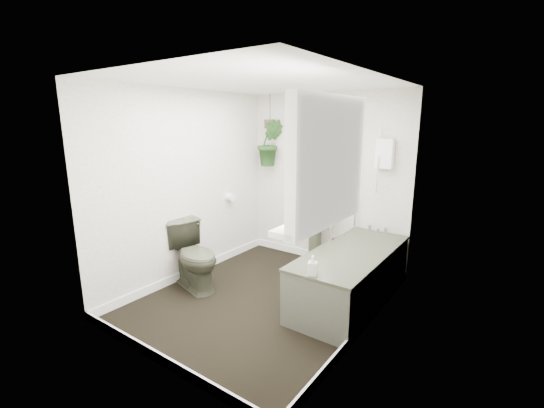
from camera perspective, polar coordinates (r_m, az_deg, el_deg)
The scene contains 22 objects.
floor at distance 4.19m, azimuth -1.23°, elevation -14.68°, with size 2.30×2.80×0.02m, color black.
ceiling at distance 3.73m, azimuth -1.41°, elevation 18.78°, with size 2.30×2.80×0.02m, color white.
wall_back at distance 4.97m, azimuth 8.46°, elevation 3.76°, with size 2.30×0.02×2.30m, color silver.
wall_front at distance 2.82m, azimuth -18.71°, elevation -3.77°, with size 2.30×0.02×2.30m, color silver.
wall_left at distance 4.57m, azimuth -13.07°, elevation 2.76°, with size 0.02×2.80×2.30m, color silver.
wall_right at distance 3.25m, azimuth 15.32°, elevation -1.40°, with size 0.02×2.80×2.30m, color silver.
skirting at distance 4.16m, azimuth -1.23°, elevation -13.94°, with size 2.30×2.80×0.10m, color white.
bathtub at distance 4.09m, azimuth 12.28°, elevation -10.99°, with size 0.72×1.72×0.58m, color #353829, non-canonical shape.
bath_screen at distance 4.38m, azimuth 11.48°, elevation 4.14°, with size 0.04×0.72×1.40m, color silver, non-canonical shape.
shower_box at distance 4.56m, azimuth 17.28°, elevation 7.57°, with size 0.20×0.10×0.35m, color white.
oval_mirror at distance 4.92m, azimuth 7.93°, elevation 7.78°, with size 0.46×0.03×0.62m, color beige.
wall_sconce at distance 5.11m, azimuth 3.84°, elevation 6.94°, with size 0.04×0.04×0.22m, color black.
toilet_roll_holder at distance 5.06m, azimuth -6.56°, elevation 1.08°, with size 0.11×0.11×0.11m, color white.
window_recess at distance 2.55m, azimuth 8.97°, elevation 6.52°, with size 0.08×1.00×0.90m, color white.
window_sill at distance 2.66m, azimuth 7.31°, elevation -2.38°, with size 0.18×1.00×0.04m, color white.
window_blinds at distance 2.57m, azimuth 8.07°, elevation 6.60°, with size 0.01×0.86×0.76m, color white.
toilet at distance 4.39m, azimuth -12.14°, elevation -7.87°, with size 0.44×0.77×0.78m, color #353829.
pedestal_sink at distance 4.99m, azimuth 6.80°, elevation -4.20°, with size 0.55×0.47×0.94m, color #353829, non-canonical shape.
sill_plant at distance 2.54m, azimuth 6.21°, elevation 0.02°, with size 0.21×0.18×0.23m, color black.
hanging_plant at distance 5.21m, azimuth -0.31°, elevation 9.55°, with size 0.36×0.29×0.65m, color black.
soap_bottle at distance 3.30m, azimuth 6.38°, elevation -9.54°, with size 0.08×0.08×0.18m, color black.
hanging_pot at distance 5.20m, azimuth -0.31°, elevation 12.47°, with size 0.16×0.16×0.12m, color #392F24.
Camera 1 is at (2.22, -2.97, 1.93)m, focal length 24.00 mm.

